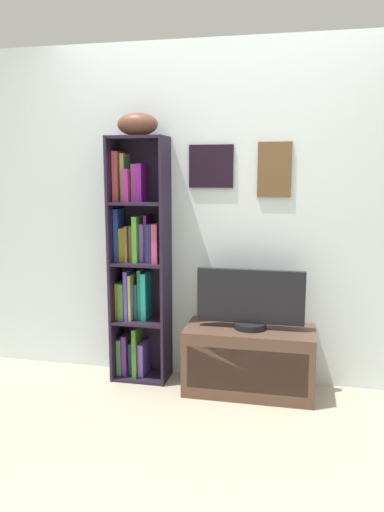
# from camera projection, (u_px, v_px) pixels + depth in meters

# --- Properties ---
(ground) EXTENTS (5.20, 5.20, 0.04)m
(ground) POSITION_uv_depth(u_px,v_px,m) (190.00, 462.00, 2.68)
(ground) COLOR #ADA48A
(back_wall) EXTENTS (4.80, 0.08, 2.39)m
(back_wall) POSITION_uv_depth(u_px,v_px,m) (224.00, 215.00, 3.57)
(back_wall) COLOR silver
(back_wall) RESTS_ON ground
(bookshelf) EXTENTS (0.40, 0.27, 1.75)m
(bookshelf) POSITION_uv_depth(u_px,v_px,m) (137.00, 265.00, 3.62)
(bookshelf) COLOR black
(bookshelf) RESTS_ON ground
(football) EXTENTS (0.29, 0.17, 0.15)m
(football) POSITION_uv_depth(u_px,v_px,m) (138.00, 124.00, 3.42)
(football) COLOR brown
(football) RESTS_ON bookshelf
(tv_stand) EXTENTS (0.88, 0.41, 0.45)m
(tv_stand) POSITION_uv_depth(u_px,v_px,m) (249.00, 360.00, 3.46)
(tv_stand) COLOR brown
(tv_stand) RESTS_ON ground
(television) EXTENTS (0.72, 0.22, 0.41)m
(television) POSITION_uv_depth(u_px,v_px,m) (250.00, 300.00, 3.39)
(television) COLOR black
(television) RESTS_ON tv_stand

